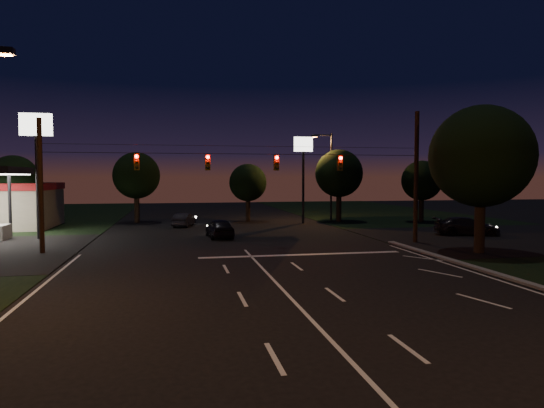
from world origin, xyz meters
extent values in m
plane|color=black|center=(0.00, 0.00, 0.00)|extent=(140.00, 140.00, 0.00)
cube|color=black|center=(20.00, 16.00, 0.00)|extent=(20.00, 16.00, 0.02)
cube|color=silver|center=(0.00, -6.00, 0.01)|extent=(0.14, 40.00, 0.01)
cube|color=silver|center=(3.00, 11.50, 0.01)|extent=(12.00, 0.50, 0.01)
cylinder|color=black|center=(12.00, 15.00, 0.00)|extent=(0.30, 0.30, 9.00)
cylinder|color=black|center=(-12.00, 15.00, 0.00)|extent=(0.28, 0.28, 8.00)
cylinder|color=black|center=(0.00, 15.00, 6.00)|extent=(24.00, 0.03, 0.03)
cylinder|color=black|center=(0.00, 15.00, 6.50)|extent=(24.00, 0.02, 0.02)
cube|color=#3F3307|center=(-6.50, 15.00, 5.45)|extent=(0.32, 0.26, 1.00)
sphere|color=#FF0705|center=(-6.50, 14.84, 5.78)|extent=(0.22, 0.22, 0.22)
sphere|color=black|center=(-6.50, 14.84, 5.45)|extent=(0.20, 0.20, 0.20)
sphere|color=black|center=(-6.50, 14.84, 5.12)|extent=(0.20, 0.20, 0.20)
cube|color=#3F3307|center=(-2.20, 15.00, 5.45)|extent=(0.32, 0.26, 1.00)
sphere|color=#FF0705|center=(-2.20, 14.84, 5.78)|extent=(0.22, 0.22, 0.22)
sphere|color=black|center=(-2.20, 14.84, 5.45)|extent=(0.20, 0.20, 0.20)
sphere|color=black|center=(-2.20, 14.84, 5.12)|extent=(0.20, 0.20, 0.20)
cube|color=#3F3307|center=(2.20, 15.00, 5.45)|extent=(0.32, 0.26, 1.00)
sphere|color=#FF0705|center=(2.20, 14.84, 5.78)|extent=(0.22, 0.22, 0.22)
sphere|color=black|center=(2.20, 14.84, 5.45)|extent=(0.20, 0.20, 0.20)
sphere|color=black|center=(2.20, 14.84, 5.12)|extent=(0.20, 0.20, 0.20)
cube|color=#3F3307|center=(6.50, 15.00, 5.45)|extent=(0.32, 0.26, 1.00)
sphere|color=#FF0705|center=(6.50, 14.84, 5.78)|extent=(0.22, 0.22, 0.22)
sphere|color=black|center=(6.50, 14.84, 5.45)|extent=(0.20, 0.20, 0.20)
sphere|color=black|center=(6.50, 14.84, 5.12)|extent=(0.20, 0.20, 0.20)
cube|color=gray|center=(-16.50, 22.00, 0.55)|extent=(0.80, 2.00, 1.10)
cylinder|color=black|center=(-16.50, 24.00, 2.40)|extent=(0.24, 0.24, 4.80)
cylinder|color=black|center=(-14.00, 22.00, 3.75)|extent=(0.24, 0.24, 7.50)
cube|color=white|center=(-14.00, 22.00, 8.30)|extent=(2.20, 0.30, 1.60)
cylinder|color=black|center=(8.00, 30.00, 3.50)|extent=(0.24, 0.24, 7.00)
cube|color=white|center=(8.00, 30.00, 7.70)|extent=(1.80, 0.30, 1.40)
cube|color=black|center=(-9.70, 2.00, 8.70)|extent=(0.60, 0.35, 0.22)
cube|color=orange|center=(-9.70, 2.00, 8.58)|extent=(0.45, 0.25, 0.04)
cylinder|color=black|center=(11.50, 32.00, 4.50)|extent=(0.20, 0.20, 9.00)
cylinder|color=black|center=(10.60, 32.00, 8.80)|extent=(1.80, 0.12, 0.12)
cube|color=black|center=(9.70, 32.00, 8.70)|extent=(0.60, 0.35, 0.22)
cube|color=orange|center=(9.70, 32.00, 8.58)|extent=(0.45, 0.25, 0.04)
cylinder|color=black|center=(13.50, 10.00, 2.00)|extent=(0.60, 0.60, 4.00)
sphere|color=black|center=(13.50, 10.00, 5.76)|extent=(6.00, 6.00, 6.00)
sphere|color=black|center=(14.10, 10.45, 5.58)|extent=(4.50, 4.50, 4.50)
sphere|color=black|center=(12.90, 10.30, 5.62)|extent=(4.20, 4.20, 4.20)
cylinder|color=black|center=(-18.00, 30.00, 1.50)|extent=(0.49, 0.49, 3.00)
sphere|color=black|center=(-18.00, 30.00, 4.32)|extent=(4.20, 4.20, 4.20)
sphere|color=black|center=(-17.58, 30.32, 4.19)|extent=(3.15, 3.15, 3.15)
sphere|color=black|center=(-18.42, 30.21, 4.23)|extent=(2.94, 2.94, 2.94)
cylinder|color=black|center=(-8.00, 34.00, 1.62)|extent=(0.52, 0.52, 3.25)
sphere|color=black|center=(-8.00, 34.00, 4.68)|extent=(4.60, 4.60, 4.60)
sphere|color=black|center=(-7.54, 34.34, 4.54)|extent=(3.45, 3.45, 3.45)
sphere|color=black|center=(-8.46, 34.23, 4.58)|extent=(3.22, 3.22, 3.22)
cylinder|color=black|center=(3.00, 33.00, 1.38)|extent=(0.47, 0.47, 2.75)
sphere|color=black|center=(3.00, 33.00, 3.96)|extent=(3.80, 3.80, 3.80)
sphere|color=black|center=(3.38, 33.28, 3.85)|extent=(2.85, 2.85, 2.85)
sphere|color=black|center=(2.62, 33.19, 3.87)|extent=(2.66, 2.66, 2.66)
cylinder|color=black|center=(12.00, 31.00, 1.70)|extent=(0.53, 0.53, 3.40)
sphere|color=black|center=(12.00, 31.00, 4.90)|extent=(4.80, 4.80, 4.80)
sphere|color=black|center=(12.48, 31.36, 4.75)|extent=(3.60, 3.60, 3.60)
sphere|color=black|center=(11.52, 31.24, 4.79)|extent=(3.36, 3.36, 3.36)
cylinder|color=black|center=(20.00, 29.00, 1.45)|extent=(0.48, 0.48, 2.90)
sphere|color=black|center=(20.00, 29.00, 4.18)|extent=(4.00, 4.00, 4.00)
sphere|color=black|center=(20.40, 29.30, 4.06)|extent=(3.00, 3.00, 3.00)
sphere|color=black|center=(19.60, 29.20, 4.09)|extent=(2.80, 2.80, 2.80)
imported|color=black|center=(-1.00, 20.37, 0.72)|extent=(2.01, 4.34, 1.44)
imported|color=black|center=(-3.48, 29.23, 0.62)|extent=(2.29, 3.95, 1.23)
imported|color=black|center=(17.94, 18.06, 0.71)|extent=(5.23, 3.28, 1.41)
camera|label=1|loc=(-4.18, -15.66, 4.54)|focal=32.00mm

